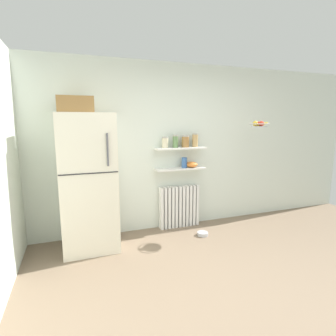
{
  "coord_description": "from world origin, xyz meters",
  "views": [
    {
      "loc": [
        -1.53,
        -1.97,
        1.71
      ],
      "look_at": [
        -0.25,
        1.6,
        1.05
      ],
      "focal_mm": 28.61,
      "sensor_mm": 36.0,
      "label": 1
    }
  ],
  "objects": [
    {
      "name": "wall_shelf_lower",
      "position": [
        0.06,
        1.89,
        0.97
      ],
      "size": [
        0.81,
        0.22,
        0.02
      ],
      "primitive_type": "cube",
      "color": "white"
    },
    {
      "name": "back_wall",
      "position": [
        0.0,
        2.05,
        1.3
      ],
      "size": [
        7.04,
        0.1,
        2.6
      ],
      "primitive_type": "cube",
      "color": "silver",
      "rests_on": "ground_plane"
    },
    {
      "name": "storage_jar_0",
      "position": [
        -0.19,
        1.89,
        1.39
      ],
      "size": [
        0.1,
        0.1,
        0.17
      ],
      "color": "beige",
      "rests_on": "wall_shelf_upper"
    },
    {
      "name": "pet_food_bowl",
      "position": [
        0.27,
        1.46,
        0.03
      ],
      "size": [
        0.17,
        0.17,
        0.05
      ],
      "primitive_type": "cylinder",
      "color": "#B7B7BC",
      "rests_on": "ground_plane"
    },
    {
      "name": "storage_jar_3",
      "position": [
        0.32,
        1.89,
        1.42
      ],
      "size": [
        0.09,
        0.09,
        0.22
      ],
      "color": "tan",
      "rests_on": "wall_shelf_upper"
    },
    {
      "name": "ground_plane",
      "position": [
        0.0,
        0.5,
        0.0
      ],
      "size": [
        7.04,
        7.04,
        0.0
      ],
      "primitive_type": "plane",
      "color": "#7A6651"
    },
    {
      "name": "storage_jar_1",
      "position": [
        -0.02,
        1.89,
        1.41
      ],
      "size": [
        0.09,
        0.09,
        0.19
      ],
      "color": "#5B7F4C",
      "rests_on": "wall_shelf_upper"
    },
    {
      "name": "vase",
      "position": [
        0.13,
        1.89,
        1.07
      ],
      "size": [
        0.09,
        0.09,
        0.16
      ],
      "primitive_type": "cylinder",
      "color": "#38609E",
      "rests_on": "wall_shelf_lower"
    },
    {
      "name": "wall_shelf_upper",
      "position": [
        0.06,
        1.89,
        1.3
      ],
      "size": [
        0.81,
        0.22,
        0.02
      ],
      "primitive_type": "cube",
      "color": "white"
    },
    {
      "name": "radiator",
      "position": [
        0.06,
        1.92,
        0.34
      ],
      "size": [
        0.66,
        0.12,
        0.68
      ],
      "color": "white",
      "rests_on": "ground_plane"
    },
    {
      "name": "storage_jar_2",
      "position": [
        0.15,
        1.89,
        1.4
      ],
      "size": [
        0.12,
        0.12,
        0.18
      ],
      "color": "olive",
      "rests_on": "wall_shelf_upper"
    },
    {
      "name": "hanging_fruit_basket",
      "position": [
        1.23,
        1.5,
        1.67
      ],
      "size": [
        0.31,
        0.31,
        0.1
      ],
      "color": "#B2B2B7"
    },
    {
      "name": "shelf_bowl",
      "position": [
        0.26,
        1.89,
        1.03
      ],
      "size": [
        0.2,
        0.2,
        0.09
      ],
      "primitive_type": "ellipsoid",
      "color": "orange",
      "rests_on": "wall_shelf_lower"
    },
    {
      "name": "refrigerator",
      "position": [
        -1.36,
        1.66,
        0.95
      ],
      "size": [
        0.71,
        0.71,
        2.01
      ],
      "color": "silver",
      "rests_on": "ground_plane"
    }
  ]
}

